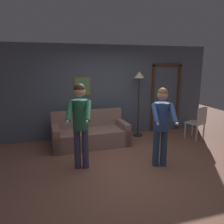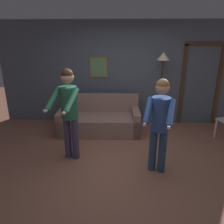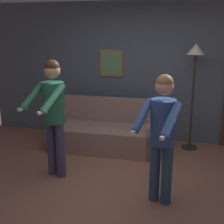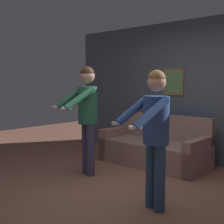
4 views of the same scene
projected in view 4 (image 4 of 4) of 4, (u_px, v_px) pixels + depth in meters
The scene contains 5 objects.
ground_plane at pixel (124, 194), 4.12m from camera, with size 12.00×12.00×0.00m, color #925E4A.
back_wall_assembly at pixel (207, 91), 5.54m from camera, with size 6.40×0.10×2.60m.
couch at pixel (155, 149), 5.56m from camera, with size 1.93×0.91×0.87m.
person_standing_left at pixel (87, 110), 4.87m from camera, with size 0.54×0.69×1.71m.
person_standing_right at pixel (155, 127), 3.55m from camera, with size 0.54×0.66×1.62m.
Camera 4 is at (2.65, -2.98, 1.52)m, focal length 50.00 mm.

